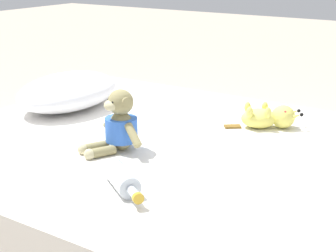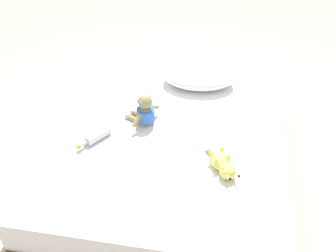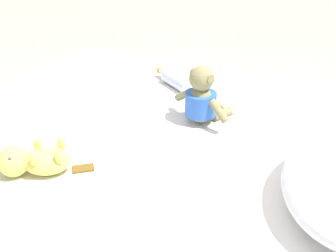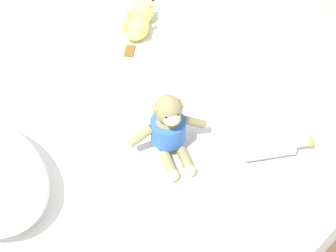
# 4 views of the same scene
# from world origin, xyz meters

# --- Properties ---
(ground_plane) EXTENTS (16.00, 16.00, 0.00)m
(ground_plane) POSITION_xyz_m (0.00, 0.00, 0.00)
(ground_plane) COLOR #B7A893
(bed) EXTENTS (1.59, 1.83, 0.45)m
(bed) POSITION_xyz_m (0.00, 0.00, 0.22)
(bed) COLOR brown
(bed) RESTS_ON ground_plane
(pillow) EXTENTS (0.59, 0.42, 0.16)m
(pillow) POSITION_xyz_m (0.14, 0.63, 0.53)
(pillow) COLOR white
(pillow) RESTS_ON bed
(plush_monkey) EXTENTS (0.25, 0.27, 0.24)m
(plush_monkey) POSITION_xyz_m (-0.18, 0.07, 0.54)
(plush_monkey) COLOR #8E8456
(plush_monkey) RESTS_ON bed
(plush_yellow_creature) EXTENTS (0.22, 0.31, 0.10)m
(plush_yellow_creature) POSITION_xyz_m (0.38, -0.30, 0.49)
(plush_yellow_creature) COLOR #EAE066
(plush_yellow_creature) RESTS_ON bed
(glass_bottle) EXTENTS (0.18, 0.24, 0.07)m
(glass_bottle) POSITION_xyz_m (-0.45, -0.16, 0.48)
(glass_bottle) COLOR silver
(glass_bottle) RESTS_ON bed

